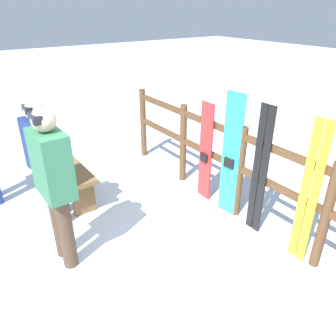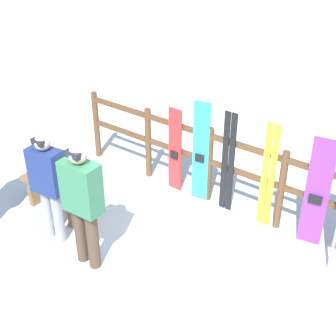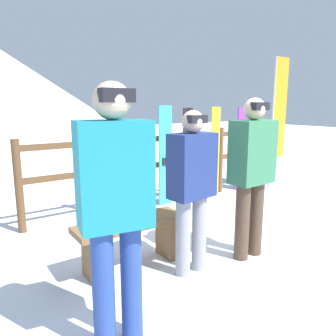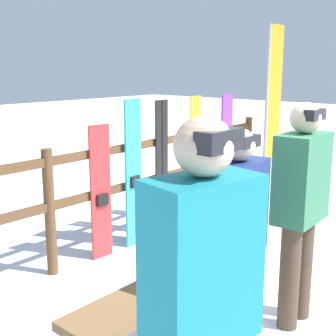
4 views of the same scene
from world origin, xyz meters
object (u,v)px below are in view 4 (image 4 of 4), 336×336
Objects in this scene: person_plaid_green at (301,201)px; snowboard_purple at (226,153)px; rental_flag at (272,103)px; person_teal at (202,301)px; snowboard_red at (101,193)px; person_navy at (236,233)px; bench at (142,316)px; ski_pair_yellow at (195,160)px; snowboard_cyan at (133,174)px; ski_pair_black at (162,169)px.

snowboard_purple is at bearing 44.56° from person_plaid_green.
person_teal is at bearing -154.27° from rental_flag.
person_teal reaches higher than snowboard_red.
person_teal reaches higher than person_navy.
ski_pair_yellow reaches higher than bench.
person_plaid_green is 2.09m from snowboard_cyan.
ski_pair_black is (2.53, 2.47, -0.24)m from person_teal.
snowboard_purple reaches higher than bench.
ski_pair_black is at bearing 0.22° from snowboard_red.
ski_pair_yellow reaches higher than snowboard_purple.
bench is 0.82m from person_navy.
snowboard_purple is at bearing 35.02° from person_navy.
ski_pair_black is (0.92, 0.00, 0.10)m from snowboard_red.
rental_flag is (2.31, -0.35, 0.64)m from snowboard_cyan.
bench is at bearing 136.50° from person_navy.
snowboard_cyan reaches higher than bench.
snowboard_cyan is at bearing -179.58° from ski_pair_black.
person_navy is 1.14× the size of snowboard_red.
snowboard_purple is at bearing 147.39° from rental_flag.
bench is 2.19m from snowboard_cyan.
rental_flag is at bearing -10.81° from ski_pair_black.
ski_pair_yellow is (1.41, 2.06, -0.18)m from person_plaid_green.
person_plaid_green reaches higher than ski_pair_yellow.
person_teal reaches higher than ski_pair_yellow.
ski_pair_yellow is 0.64× the size of rental_flag.
person_plaid_green is 1.07× the size of person_navy.
ski_pair_yellow is (3.15, 2.47, -0.23)m from person_teal.
snowboard_purple is at bearing 0.00° from snowboard_red.
person_navy is at bearing -106.36° from snowboard_red.
snowboard_cyan is 2.43m from rental_flag.
snowboard_cyan is at bearing 0.03° from snowboard_red.
snowboard_cyan is 1.08m from ski_pair_yellow.
person_plaid_green is at bearing -110.77° from ski_pair_black.
rental_flag reaches higher than bench.
snowboard_red is 0.88× the size of ski_pair_black.
ski_pair_yellow is at bearing 31.27° from bench.
ski_pair_black reaches higher than snowboard_red.
snowboard_cyan is 1.77m from snowboard_purple.
person_teal is 1.10× the size of snowboard_cyan.
person_navy is (1.03, 0.49, -0.12)m from person_teal.
ski_pair_black reaches higher than bench.
rental_flag is (0.55, -0.35, 0.66)m from snowboard_purple.
person_plaid_green reaches higher than snowboard_purple.
person_navy is 2.23m from snowboard_cyan.
ski_pair_yellow is (1.55, 0.00, 0.10)m from snowboard_red.
snowboard_red is 2.23m from snowboard_purple.
person_navy is 3.43m from snowboard_purple.
person_navy is at bearing 172.99° from person_plaid_green.
ski_pair_black is (1.50, 1.97, -0.12)m from person_navy.
person_teal is 0.71× the size of rental_flag.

